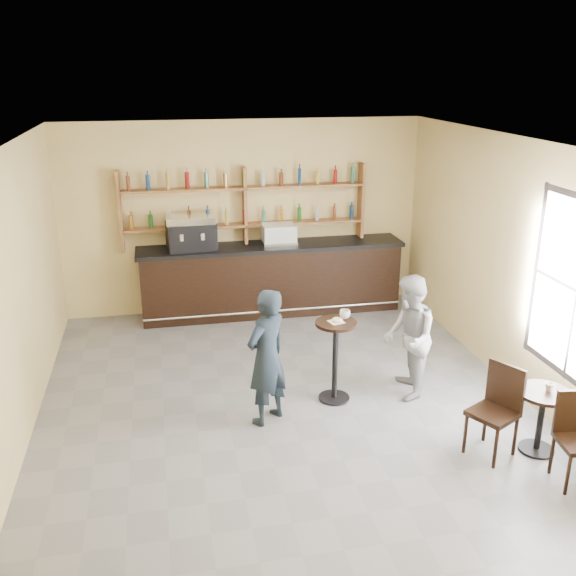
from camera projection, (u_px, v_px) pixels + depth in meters
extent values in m
plane|color=slate|center=(285.00, 404.00, 8.04)|extent=(7.00, 7.00, 0.00)
plane|color=white|center=(285.00, 144.00, 6.98)|extent=(7.00, 7.00, 0.00)
plane|color=#DAC07C|center=(244.00, 217.00, 10.75)|extent=(7.00, 0.00, 7.00)
plane|color=#DAC07C|center=(388.00, 449.00, 4.28)|extent=(7.00, 0.00, 7.00)
plane|color=#DAC07C|center=(14.00, 301.00, 6.94)|extent=(0.00, 7.00, 7.00)
plane|color=#DAC07C|center=(518.00, 268.00, 8.08)|extent=(0.00, 7.00, 7.00)
cube|color=white|center=(336.00, 322.00, 7.81)|extent=(0.21, 0.21, 0.00)
torus|color=#CB8E4A|center=(337.00, 320.00, 7.80)|extent=(0.17, 0.17, 0.05)
imported|color=white|center=(345.00, 314.00, 7.91)|extent=(0.16, 0.16, 0.10)
imported|color=black|center=(267.00, 357.00, 7.40)|extent=(0.72, 0.69, 1.65)
imported|color=white|center=(549.00, 387.00, 6.82)|extent=(0.12, 0.12, 0.09)
imported|color=gray|center=(409.00, 337.00, 8.01)|extent=(0.78, 0.90, 1.60)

